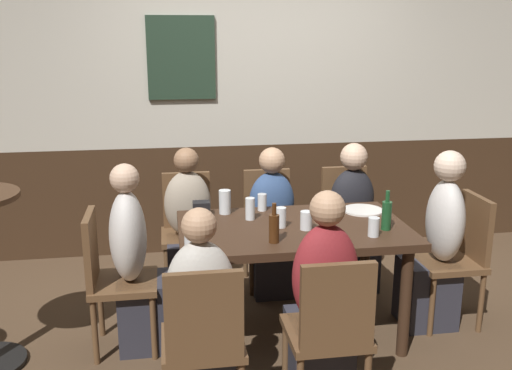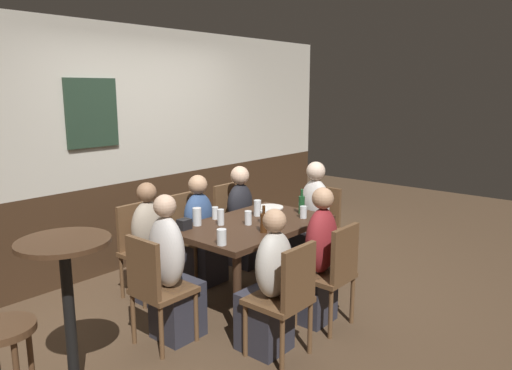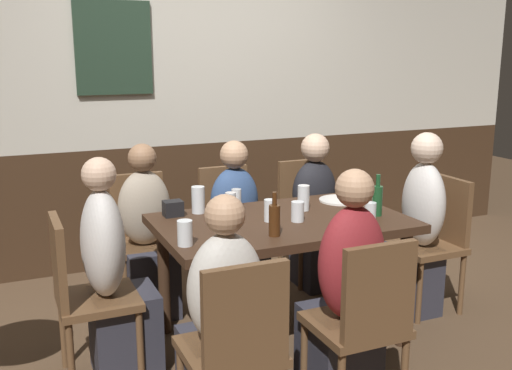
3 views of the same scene
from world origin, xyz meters
The scene contains 29 objects.
ground_plane centered at (0.00, 0.00, 0.00)m, with size 12.00×12.00×0.00m, color #4C3826.
wall_back centered at (0.00, 1.65, 1.30)m, with size 6.40×0.13×2.60m.
dining_table centered at (0.00, 0.00, 0.65)m, with size 1.42×0.87×0.74m.
chair_mid_near centered at (0.00, -0.85, 0.50)m, with size 0.40×0.40×0.88m.
chair_left_far centered at (-0.62, 0.85, 0.50)m, with size 0.40×0.40×0.88m.
chair_mid_far centered at (0.00, 0.85, 0.50)m, with size 0.40×0.40×0.88m.
chair_left_near centered at (-0.62, -0.85, 0.50)m, with size 0.40×0.40×0.88m.
chair_right_far centered at (0.62, 0.85, 0.50)m, with size 0.40×0.40×0.88m.
chair_head_east centered at (1.13, 0.00, 0.50)m, with size 0.40×0.40×0.88m.
chair_head_west centered at (-1.13, 0.00, 0.50)m, with size 0.40×0.40×0.88m.
person_mid_near centered at (0.00, -0.69, 0.49)m, with size 0.34×0.37×1.17m.
person_left_far centered at (-0.62, 0.69, 0.47)m, with size 0.34×0.37×1.11m.
person_mid_far centered at (0.00, 0.69, 0.46)m, with size 0.34×0.37×1.10m.
person_left_near centered at (-0.62, -0.69, 0.46)m, with size 0.34×0.37×1.11m.
person_right_far centered at (0.62, 0.69, 0.47)m, with size 0.34×0.37×1.11m.
person_head_east centered at (0.96, 0.00, 0.50)m, with size 0.37×0.34×1.19m.
person_head_west centered at (-0.96, 0.00, 0.49)m, with size 0.37×0.34×1.17m.
highball_clear centered at (-0.39, 0.33, 0.81)m, with size 0.08×0.08×0.16m.
beer_glass_half centered at (-0.25, 0.17, 0.80)m, with size 0.06×0.06×0.14m.
pint_glass_stout centered at (-0.65, -0.23, 0.80)m, with size 0.08×0.08×0.13m.
beer_glass_tall centered at (0.06, -0.07, 0.79)m, with size 0.07×0.07×0.11m.
pint_glass_amber centered at (-0.14, 0.36, 0.79)m, with size 0.06×0.06×0.11m.
pint_glass_pale centered at (0.21, 0.13, 0.81)m, with size 0.07×0.07×0.15m.
tumbler_water centered at (0.43, -0.25, 0.79)m, with size 0.07×0.07×0.11m.
tumbler_short centered at (-0.08, -0.01, 0.79)m, with size 0.06×0.06×0.13m.
beer_bottle_green centered at (0.54, -0.15, 0.84)m, with size 0.06×0.06×0.25m.
beer_bottle_brown centered at (-0.17, -0.26, 0.83)m, with size 0.06×0.06×0.23m.
plate_white_large centered at (0.53, 0.23, 0.75)m, with size 0.27×0.27×0.01m, color white.
condiment_caddy centered at (-0.55, 0.32, 0.79)m, with size 0.11×0.09×0.09m, color black.
Camera 1 is at (-0.76, -3.34, 1.90)m, focal length 40.61 mm.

